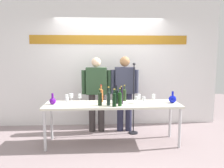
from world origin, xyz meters
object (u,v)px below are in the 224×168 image
(wine_bottle_2, at_px, (114,99))
(wine_glass_left_3, at_px, (71,96))
(wine_glass_left_0, at_px, (80,96))
(wine_glass_left_1, at_px, (67,97))
(wine_bottle_5, at_px, (121,96))
(wine_bottle_3, at_px, (109,97))
(decanter_blue_right, at_px, (172,99))
(wine_bottle_4, at_px, (124,94))
(wine_glass_right_1, at_px, (153,96))
(microphone_stand, at_px, (133,110))
(presenter_left, at_px, (96,90))
(wine_bottle_1, at_px, (116,96))
(decanter_blue_left, at_px, (53,101))
(wine_bottle_6, at_px, (120,98))
(display_table, at_px, (112,107))
(wine_glass_right_2, at_px, (144,99))
(wine_glass_right_3, at_px, (139,97))
(wine_glass_right_0, at_px, (136,98))
(wine_bottle_7, at_px, (100,98))
(wine_bottle_0, at_px, (101,95))
(wine_glass_left_2, at_px, (67,99))
(presenter_right, at_px, (125,89))

(wine_bottle_2, relative_size, wine_glass_left_3, 2.05)
(wine_glass_left_0, relative_size, wine_glass_left_1, 0.97)
(wine_bottle_5, bearing_deg, wine_bottle_3, -150.64)
(decanter_blue_right, xyz_separation_m, wine_bottle_4, (-0.88, 0.24, 0.06))
(wine_glass_left_1, distance_m, wine_glass_right_1, 1.64)
(wine_bottle_2, distance_m, wine_glass_left_0, 0.76)
(wine_glass_left_3, relative_size, microphone_stand, 0.10)
(presenter_left, height_order, wine_bottle_1, presenter_left)
(decanter_blue_left, height_order, wine_bottle_5, wine_bottle_5)
(presenter_left, bearing_deg, wine_bottle_6, -64.33)
(decanter_blue_left, xyz_separation_m, decanter_blue_right, (2.22, -0.00, 0.01))
(decanter_blue_left, bearing_deg, wine_glass_left_0, 21.05)
(wine_glass_left_0, bearing_deg, decanter_blue_right, -5.96)
(wine_bottle_6, height_order, wine_glass_right_1, wine_bottle_6)
(display_table, height_order, presenter_left, presenter_left)
(decanter_blue_left, bearing_deg, wine_bottle_3, -8.05)
(wine_glass_right_2, height_order, wine_glass_right_3, wine_glass_right_3)
(wine_glass_right_0, bearing_deg, wine_bottle_1, 174.79)
(decanter_blue_right, relative_size, wine_bottle_7, 0.73)
(decanter_blue_right, height_order, wine_glass_left_3, decanter_blue_right)
(wine_bottle_5, height_order, microphone_stand, microphone_stand)
(display_table, xyz_separation_m, presenter_left, (-0.30, 0.69, 0.21))
(wine_bottle_0, relative_size, wine_glass_right_0, 2.37)
(presenter_left, xyz_separation_m, wine_glass_right_2, (0.87, -0.81, -0.05))
(wine_glass_right_1, distance_m, microphone_stand, 0.63)
(wine_bottle_1, relative_size, wine_glass_right_0, 2.44)
(decanter_blue_right, distance_m, wine_bottle_1, 1.06)
(display_table, relative_size, wine_bottle_1, 7.26)
(display_table, height_order, wine_glass_left_2, wine_glass_left_2)
(presenter_right, xyz_separation_m, wine_glass_right_0, (0.14, -0.71, -0.06))
(display_table, relative_size, presenter_right, 1.53)
(wine_bottle_6, bearing_deg, wine_bottle_3, 165.23)
(wine_glass_right_2, bearing_deg, wine_bottle_2, -167.94)
(wine_bottle_7, relative_size, wine_glass_left_3, 1.95)
(wine_bottle_3, height_order, wine_bottle_6, wine_bottle_3)
(wine_glass_left_3, height_order, wine_glass_right_2, wine_glass_left_3)
(wine_glass_left_0, distance_m, wine_glass_left_2, 0.35)
(wine_bottle_5, distance_m, wine_glass_left_0, 0.80)
(presenter_left, relative_size, wine_bottle_0, 4.83)
(display_table, xyz_separation_m, decanter_blue_left, (-1.09, 0.01, 0.13))
(wine_bottle_5, bearing_deg, wine_glass_left_3, 164.26)
(wine_bottle_0, xyz_separation_m, wine_glass_left_2, (-0.61, -0.25, -0.03))
(wine_bottle_5, relative_size, wine_glass_right_0, 2.34)
(presenter_left, relative_size, wine_bottle_7, 5.35)
(presenter_left, height_order, wine_bottle_2, presenter_left)
(decanter_blue_right, xyz_separation_m, presenter_right, (-0.83, 0.69, 0.09))
(presenter_left, bearing_deg, wine_glass_right_2, -43.01)
(wine_glass_left_3, bearing_deg, presenter_right, 21.39)
(wine_bottle_2, distance_m, wine_bottle_4, 0.53)
(wine_bottle_0, relative_size, microphone_stand, 0.22)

